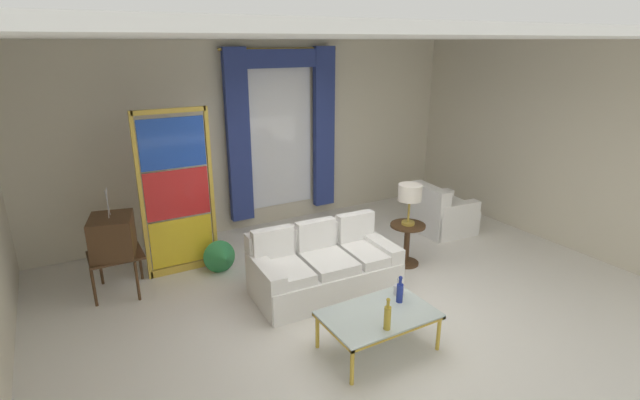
% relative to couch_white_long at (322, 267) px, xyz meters
% --- Properties ---
extents(ground_plane, '(16.00, 16.00, 0.00)m').
position_rel_couch_white_long_xyz_m(ground_plane, '(0.25, -0.54, -0.30)').
color(ground_plane, white).
extents(wall_rear, '(8.00, 0.12, 3.00)m').
position_rel_couch_white_long_xyz_m(wall_rear, '(0.25, 2.52, 1.20)').
color(wall_rear, beige).
rests_on(wall_rear, ground).
extents(wall_right, '(0.12, 7.00, 3.00)m').
position_rel_couch_white_long_xyz_m(wall_right, '(3.91, 0.06, 1.20)').
color(wall_right, beige).
rests_on(wall_right, ground).
extents(ceiling_slab, '(8.00, 7.60, 0.04)m').
position_rel_couch_white_long_xyz_m(ceiling_slab, '(0.25, 0.26, 2.72)').
color(ceiling_slab, white).
extents(curtained_window, '(2.00, 0.17, 2.70)m').
position_rel_couch_white_long_xyz_m(curtained_window, '(0.62, 2.35, 1.44)').
color(curtained_window, white).
rests_on(curtained_window, ground).
extents(couch_white_long, '(1.80, 1.00, 0.86)m').
position_rel_couch_white_long_xyz_m(couch_white_long, '(0.00, 0.00, 0.00)').
color(couch_white_long, white).
rests_on(couch_white_long, ground).
extents(coffee_table, '(1.12, 0.72, 0.41)m').
position_rel_couch_white_long_xyz_m(coffee_table, '(-0.13, -1.35, 0.07)').
color(coffee_table, silver).
rests_on(coffee_table, ground).
extents(bottle_blue_decanter, '(0.07, 0.07, 0.33)m').
position_rel_couch_white_long_xyz_m(bottle_blue_decanter, '(-0.22, -1.60, 0.24)').
color(bottle_blue_decanter, gold).
rests_on(bottle_blue_decanter, coffee_table).
extents(bottle_crystal_tall, '(0.07, 0.07, 0.30)m').
position_rel_couch_white_long_xyz_m(bottle_crystal_tall, '(0.19, -1.28, 0.22)').
color(bottle_crystal_tall, navy).
rests_on(bottle_crystal_tall, coffee_table).
extents(bottle_amber_squat, '(0.11, 0.11, 0.20)m').
position_rel_couch_white_long_xyz_m(bottle_amber_squat, '(0.28, -1.15, 0.17)').
color(bottle_amber_squat, silver).
rests_on(bottle_amber_squat, coffee_table).
extents(vintage_tv, '(0.63, 0.69, 1.35)m').
position_rel_couch_white_long_xyz_m(vintage_tv, '(-2.23, 1.19, 0.42)').
color(vintage_tv, '#472D19').
rests_on(vintage_tv, ground).
extents(armchair_white, '(0.89, 0.88, 0.80)m').
position_rel_couch_white_long_xyz_m(armchair_white, '(2.64, 0.68, -0.02)').
color(armchair_white, white).
rests_on(armchair_white, ground).
extents(stained_glass_divider, '(0.95, 0.05, 2.20)m').
position_rel_couch_white_long_xyz_m(stained_glass_divider, '(-1.38, 1.36, 0.75)').
color(stained_glass_divider, gold).
rests_on(stained_glass_divider, ground).
extents(peacock_figurine, '(0.44, 0.60, 0.50)m').
position_rel_couch_white_long_xyz_m(peacock_figurine, '(-0.96, 1.02, -0.08)').
color(peacock_figurine, beige).
rests_on(peacock_figurine, ground).
extents(round_side_table, '(0.48, 0.48, 0.59)m').
position_rel_couch_white_long_xyz_m(round_side_table, '(1.37, 0.02, 0.05)').
color(round_side_table, '#472D19').
rests_on(round_side_table, ground).
extents(table_lamp_brass, '(0.32, 0.32, 0.57)m').
position_rel_couch_white_long_xyz_m(table_lamp_brass, '(1.37, 0.02, 0.72)').
color(table_lamp_brass, '#B29338').
rests_on(table_lamp_brass, round_side_table).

